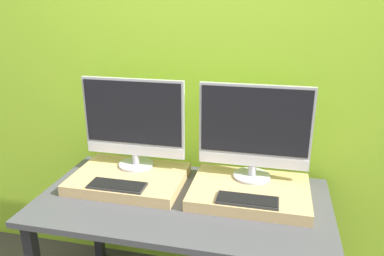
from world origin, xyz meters
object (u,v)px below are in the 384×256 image
object	(u,v)px
keyboard_left	(117,185)
monitor_right	(254,130)
keyboard_right	(247,200)
monitor_left	(134,121)

from	to	relation	value
keyboard_left	monitor_right	world-z (taller)	monitor_right
keyboard_left	keyboard_right	world-z (taller)	same
monitor_right	keyboard_right	size ratio (longest dim) A/B	1.97
keyboard_left	monitor_right	distance (m)	0.73
monitor_left	keyboard_right	distance (m)	0.73
monitor_right	keyboard_right	world-z (taller)	monitor_right
keyboard_left	keyboard_right	distance (m)	0.63
monitor_left	monitor_right	world-z (taller)	same
monitor_left	keyboard_left	size ratio (longest dim) A/B	1.97
monitor_left	keyboard_right	world-z (taller)	monitor_left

